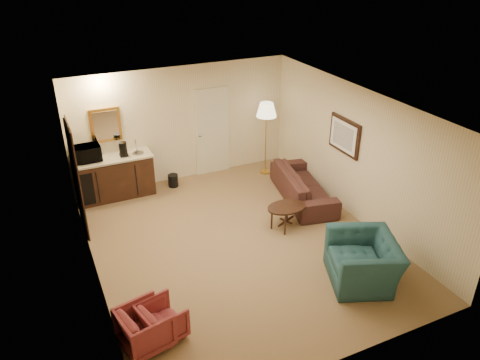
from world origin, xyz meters
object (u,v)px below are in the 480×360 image
at_px(floor_lamp, 266,139).
at_px(teal_armchair, 364,254).
at_px(wetbar_cabinet, 115,177).
at_px(microwave, 85,152).
at_px(sofa, 303,181).
at_px(rose_chair_far, 162,319).
at_px(coffee_maker, 123,149).
at_px(waste_bin, 173,180).
at_px(coffee_table, 286,216).
at_px(rose_chair_near, 145,326).

bearing_deg(floor_lamp, teal_armchair, -95.80).
xyz_separation_m(wetbar_cabinet, microwave, (-0.50, 0.04, 0.66)).
xyz_separation_m(sofa, microwave, (-4.10, 1.81, 0.70)).
distance_m(rose_chair_far, coffee_maker, 4.38).
bearing_deg(waste_bin, wetbar_cabinet, 176.80).
bearing_deg(coffee_table, floor_lamp, 72.19).
height_order(sofa, coffee_table, sofa).
relative_size(rose_chair_near, floor_lamp, 0.38).
xyz_separation_m(coffee_table, waste_bin, (-1.47, 2.52, -0.08)).
distance_m(teal_armchair, microwave, 5.78).
height_order(wetbar_cabinet, waste_bin, wetbar_cabinet).
bearing_deg(coffee_table, rose_chair_far, -149.81).
bearing_deg(floor_lamp, waste_bin, 173.51).
height_order(rose_chair_far, floor_lamp, floor_lamp).
relative_size(rose_chair_near, rose_chair_far, 1.12).
distance_m(teal_armchair, rose_chair_near, 3.53).
bearing_deg(rose_chair_far, microwave, -10.74).
distance_m(floor_lamp, waste_bin, 2.33).
relative_size(rose_chair_near, coffee_maker, 2.12).
distance_m(sofa, rose_chair_far, 4.62).
relative_size(sofa, coffee_maker, 6.82).
bearing_deg(rose_chair_near, coffee_table, -73.35).
relative_size(floor_lamp, microwave, 2.97).
height_order(teal_armchair, coffee_maker, coffee_maker).
bearing_deg(coffee_table, sofa, 42.95).
height_order(sofa, rose_chair_far, sofa).
xyz_separation_m(sofa, rose_chair_far, (-3.85, -2.55, -0.12)).
height_order(rose_chair_far, microwave, microwave).
bearing_deg(waste_bin, rose_chair_near, -112.14).
xyz_separation_m(rose_chair_near, coffee_maker, (0.74, 4.35, 0.75)).
bearing_deg(sofa, teal_armchair, 179.84).
distance_m(waste_bin, microwave, 2.01).
bearing_deg(microwave, wetbar_cabinet, -6.17).
height_order(teal_armchair, floor_lamp, floor_lamp).
relative_size(rose_chair_near, coffee_table, 0.84).
relative_size(sofa, microwave, 3.63).
height_order(coffee_table, coffee_maker, coffee_maker).
relative_size(floor_lamp, coffee_maker, 5.58).
bearing_deg(rose_chair_near, sofa, -69.95).
height_order(wetbar_cabinet, microwave, microwave).
distance_m(coffee_table, floor_lamp, 2.47).
bearing_deg(rose_chair_far, rose_chair_near, 89.57).
distance_m(wetbar_cabinet, coffee_maker, 0.66).
xyz_separation_m(sofa, rose_chair_near, (-4.10, -2.61, -0.09)).
relative_size(teal_armchair, rose_chair_far, 1.97).
distance_m(waste_bin, coffee_maker, 1.38).
xyz_separation_m(rose_chair_near, rose_chair_far, (0.25, 0.06, -0.04)).
relative_size(microwave, coffee_maker, 1.88).
height_order(teal_armchair, coffee_table, teal_armchair).
height_order(teal_armchair, microwave, microwave).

